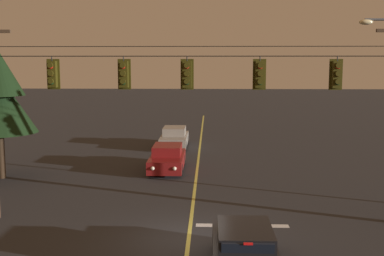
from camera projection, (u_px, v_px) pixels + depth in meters
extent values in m
plane|color=#28282B|center=(189.00, 239.00, 16.80)|extent=(180.00, 180.00, 0.00)
cube|color=#D1C64C|center=(196.00, 182.00, 24.76)|extent=(0.14, 60.00, 0.01)
cube|color=silver|center=(242.00, 226.00, 18.15)|extent=(3.40, 0.36, 0.01)
cylinder|color=black|center=(191.00, 56.00, 17.99)|extent=(15.00, 0.03, 0.03)
cylinder|color=black|center=(191.00, 46.00, 17.94)|extent=(15.00, 0.02, 0.02)
cylinder|color=black|center=(52.00, 59.00, 18.18)|extent=(0.04, 0.04, 0.18)
cube|color=#332D0A|center=(52.00, 74.00, 18.26)|extent=(0.32, 0.26, 0.96)
cube|color=#332D0A|center=(54.00, 74.00, 18.40)|extent=(0.48, 0.03, 1.12)
sphere|color=red|center=(51.00, 66.00, 18.06)|extent=(0.17, 0.17, 0.17)
cylinder|color=#332D0A|center=(50.00, 65.00, 18.02)|extent=(0.20, 0.10, 0.20)
sphere|color=#3D280A|center=(51.00, 74.00, 18.10)|extent=(0.17, 0.17, 0.17)
cylinder|color=#332D0A|center=(51.00, 73.00, 18.06)|extent=(0.20, 0.10, 0.20)
sphere|color=black|center=(51.00, 82.00, 18.14)|extent=(0.17, 0.17, 0.17)
cylinder|color=#332D0A|center=(51.00, 81.00, 18.10)|extent=(0.20, 0.10, 0.20)
cylinder|color=black|center=(123.00, 59.00, 18.09)|extent=(0.04, 0.04, 0.18)
cube|color=#332D0A|center=(124.00, 74.00, 18.16)|extent=(0.32, 0.26, 0.96)
cube|color=#332D0A|center=(124.00, 74.00, 18.31)|extent=(0.48, 0.03, 1.12)
sphere|color=red|center=(123.00, 67.00, 17.97)|extent=(0.17, 0.17, 0.17)
cylinder|color=#332D0A|center=(123.00, 65.00, 17.92)|extent=(0.20, 0.10, 0.20)
sphere|color=#3D280A|center=(123.00, 74.00, 18.01)|extent=(0.17, 0.17, 0.17)
cylinder|color=#332D0A|center=(123.00, 73.00, 17.96)|extent=(0.20, 0.10, 0.20)
sphere|color=black|center=(123.00, 82.00, 18.05)|extent=(0.17, 0.17, 0.17)
cylinder|color=#332D0A|center=(123.00, 81.00, 18.00)|extent=(0.20, 0.10, 0.20)
cylinder|color=black|center=(187.00, 59.00, 18.00)|extent=(0.04, 0.04, 0.18)
cube|color=#332D0A|center=(187.00, 74.00, 18.08)|extent=(0.32, 0.26, 0.96)
cube|color=#332D0A|center=(187.00, 74.00, 18.22)|extent=(0.48, 0.03, 1.12)
sphere|color=red|center=(187.00, 67.00, 17.88)|extent=(0.17, 0.17, 0.17)
cylinder|color=#332D0A|center=(187.00, 65.00, 17.84)|extent=(0.20, 0.10, 0.20)
sphere|color=#3D280A|center=(187.00, 75.00, 17.92)|extent=(0.17, 0.17, 0.17)
cylinder|color=#332D0A|center=(187.00, 73.00, 17.88)|extent=(0.20, 0.10, 0.20)
sphere|color=black|center=(187.00, 83.00, 17.96)|extent=(0.17, 0.17, 0.17)
cylinder|color=#332D0A|center=(187.00, 81.00, 17.92)|extent=(0.20, 0.10, 0.20)
cylinder|color=black|center=(260.00, 59.00, 17.91)|extent=(0.04, 0.04, 0.18)
cube|color=#332D0A|center=(260.00, 75.00, 17.99)|extent=(0.32, 0.26, 0.96)
cube|color=#332D0A|center=(259.00, 74.00, 18.13)|extent=(0.48, 0.03, 1.12)
sphere|color=red|center=(260.00, 67.00, 17.79)|extent=(0.17, 0.17, 0.17)
cylinder|color=#332D0A|center=(260.00, 65.00, 17.74)|extent=(0.20, 0.10, 0.20)
sphere|color=#3D280A|center=(260.00, 75.00, 17.83)|extent=(0.17, 0.17, 0.17)
cylinder|color=#332D0A|center=(260.00, 73.00, 17.78)|extent=(0.20, 0.10, 0.20)
sphere|color=black|center=(260.00, 83.00, 17.87)|extent=(0.17, 0.17, 0.17)
cylinder|color=#332D0A|center=(260.00, 82.00, 17.82)|extent=(0.20, 0.10, 0.20)
cylinder|color=black|center=(337.00, 59.00, 17.81)|extent=(0.04, 0.04, 0.18)
cube|color=#332D0A|center=(337.00, 75.00, 17.89)|extent=(0.32, 0.26, 0.96)
cube|color=#332D0A|center=(336.00, 74.00, 18.03)|extent=(0.48, 0.03, 1.12)
sphere|color=red|center=(338.00, 67.00, 17.69)|extent=(0.17, 0.17, 0.17)
cylinder|color=#332D0A|center=(339.00, 65.00, 17.64)|extent=(0.20, 0.10, 0.20)
sphere|color=#3D280A|center=(338.00, 75.00, 17.73)|extent=(0.17, 0.17, 0.17)
cylinder|color=#332D0A|center=(338.00, 74.00, 17.68)|extent=(0.20, 0.10, 0.20)
sphere|color=black|center=(338.00, 83.00, 17.77)|extent=(0.17, 0.17, 0.17)
cylinder|color=#332D0A|center=(338.00, 82.00, 17.72)|extent=(0.20, 0.10, 0.20)
cube|color=black|center=(244.00, 256.00, 14.06)|extent=(1.80, 4.30, 0.68)
cube|color=black|center=(245.00, 236.00, 13.86)|extent=(1.51, 2.15, 0.54)
cube|color=black|center=(243.00, 225.00, 14.79)|extent=(1.40, 0.21, 0.48)
cube|color=black|center=(248.00, 251.00, 12.81)|extent=(1.37, 0.18, 0.46)
cylinder|color=black|center=(216.00, 244.00, 15.44)|extent=(0.22, 0.64, 0.64)
cylinder|color=black|center=(267.00, 245.00, 15.38)|extent=(0.22, 0.64, 0.64)
cube|color=red|center=(248.00, 244.00, 12.67)|extent=(0.24, 0.04, 0.06)
cube|color=maroon|center=(167.00, 161.00, 27.31)|extent=(1.80, 4.30, 0.68)
cube|color=maroon|center=(167.00, 150.00, 27.34)|extent=(1.51, 2.15, 0.54)
cube|color=black|center=(166.00, 153.00, 26.41)|extent=(1.40, 0.21, 0.48)
cube|color=black|center=(169.00, 146.00, 28.39)|extent=(1.37, 0.18, 0.46)
cylinder|color=black|center=(180.00, 170.00, 25.98)|extent=(0.22, 0.64, 0.64)
cylinder|color=black|center=(150.00, 170.00, 26.04)|extent=(0.22, 0.64, 0.64)
cylinder|color=black|center=(183.00, 160.00, 28.62)|extent=(0.22, 0.64, 0.64)
cylinder|color=black|center=(156.00, 159.00, 28.68)|extent=(0.22, 0.64, 0.64)
sphere|color=white|center=(175.00, 169.00, 25.13)|extent=(0.20, 0.20, 0.20)
sphere|color=white|center=(153.00, 168.00, 25.17)|extent=(0.20, 0.20, 0.20)
cube|color=gray|center=(174.00, 140.00, 34.61)|extent=(1.80, 4.30, 0.68)
cube|color=gray|center=(174.00, 131.00, 34.65)|extent=(1.51, 2.15, 0.54)
cube|color=black|center=(173.00, 133.00, 33.72)|extent=(1.40, 0.21, 0.48)
cube|color=black|center=(175.00, 129.00, 35.70)|extent=(1.37, 0.18, 0.46)
cylinder|color=black|center=(185.00, 146.00, 33.29)|extent=(0.22, 0.64, 0.64)
cylinder|color=black|center=(161.00, 146.00, 33.35)|extent=(0.22, 0.64, 0.64)
cylinder|color=black|center=(187.00, 140.00, 35.93)|extent=(0.22, 0.64, 0.64)
cylinder|color=black|center=(165.00, 139.00, 35.98)|extent=(0.22, 0.64, 0.64)
sphere|color=white|center=(180.00, 144.00, 32.43)|extent=(0.20, 0.20, 0.20)
sphere|color=white|center=(163.00, 144.00, 32.47)|extent=(0.20, 0.20, 0.20)
ellipsoid|color=beige|center=(366.00, 22.00, 19.96)|extent=(0.56, 0.30, 0.22)
cylinder|color=#332316|center=(1.00, 153.00, 25.33)|extent=(0.36, 0.36, 2.64)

